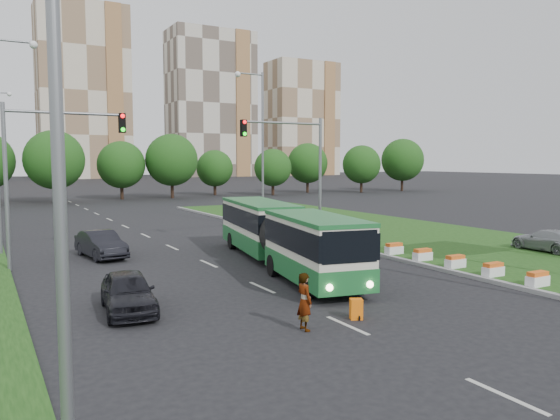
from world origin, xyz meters
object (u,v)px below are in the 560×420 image
traffic_mast_median (299,159)px  shopping_trolley (356,309)px  car_left_far (101,244)px  pedestrian (304,301)px  traffic_mast_left (42,159)px  car_median (548,240)px  articulated_bus (278,235)px  car_left_near (128,292)px

traffic_mast_median → shopping_trolley: size_ratio=11.66×
car_left_far → pedestrian: pedestrian is taller
traffic_mast_left → car_median: (25.34, -9.47, -4.58)m
articulated_bus → pedestrian: (-4.26, -9.42, -0.68)m
car_left_near → pedestrian: 6.40m
car_left_far → shopping_trolley: 16.88m
car_left_far → shopping_trolley: bearing=-80.7°
car_left_near → shopping_trolley: car_left_near is taller
traffic_mast_left → shopping_trolley: size_ratio=11.66×
car_left_near → traffic_mast_left: bearing=106.0°
traffic_mast_left → car_median: size_ratio=1.87×
traffic_mast_median → car_left_near: (-13.53, -11.00, -4.64)m
pedestrian → shopping_trolley: (2.12, 0.16, -0.57)m
articulated_bus → car_left_far: (-7.27, 6.82, -0.86)m
traffic_mast_median → car_left_near: bearing=-140.9°
shopping_trolley → traffic_mast_median: bearing=90.3°
car_left_far → car_median: (22.41, -10.98, 0.04)m
pedestrian → car_left_far: bearing=11.0°
shopping_trolley → articulated_bus: bearing=101.9°
traffic_mast_median → shopping_trolley: (-7.10, -15.57, -5.01)m
traffic_mast_left → pedestrian: 16.49m
traffic_mast_left → car_left_near: traffic_mast_left is taller
car_left_far → shopping_trolley: size_ratio=6.45×
car_left_near → shopping_trolley: size_ratio=6.07×
articulated_bus → car_left_far: size_ratio=3.56×
car_left_far → car_median: car_left_far is taller
car_left_far → articulated_bus: bearing=-51.6°
traffic_mast_median → car_left_near: size_ratio=1.92×
articulated_bus → shopping_trolley: size_ratio=22.92×
car_left_near → car_median: 23.72m
traffic_mast_median → car_left_far: size_ratio=1.81×
traffic_mast_median → car_left_far: (-12.23, 0.51, -4.62)m
articulated_bus → car_median: 15.73m
car_left_near → car_left_far: 11.59m
car_left_near → traffic_mast_median: bearing=45.9°
car_left_far → pedestrian: bearing=-87.9°
car_median → shopping_trolley: size_ratio=6.22×
car_left_far → car_left_near: bearing=-104.9°
traffic_mast_median → car_median: 15.30m
shopping_trolley → pedestrian: bearing=-150.7°
car_left_far → traffic_mast_median: bearing=-10.8°
car_left_near → articulated_bus: bearing=35.5°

